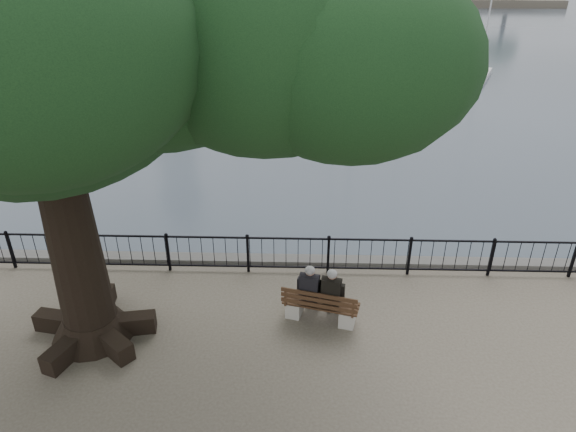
{
  "coord_description": "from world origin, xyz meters",
  "views": [
    {
      "loc": [
        0.32,
        -8.32,
        7.3
      ],
      "look_at": [
        0.0,
        2.5,
        1.6
      ],
      "focal_mm": 32.0,
      "sensor_mm": 36.0,
      "label": 1
    }
  ],
  "objects_px": {
    "bench": "(320,309)",
    "lion_monument": "(320,11)",
    "person_left": "(311,292)",
    "person_right": "(332,296)",
    "tree": "(84,24)"
  },
  "relations": [
    {
      "from": "bench",
      "to": "lion_monument",
      "type": "bearing_deg",
      "value": 88.56
    },
    {
      "from": "person_left",
      "to": "tree",
      "type": "distance_m",
      "value": 6.72
    },
    {
      "from": "bench",
      "to": "person_left",
      "type": "relative_size",
      "value": 1.25
    },
    {
      "from": "person_left",
      "to": "lion_monument",
      "type": "xyz_separation_m",
      "value": [
        1.45,
        49.14,
        0.64
      ]
    },
    {
      "from": "tree",
      "to": "lion_monument",
      "type": "bearing_deg",
      "value": 84.09
    },
    {
      "from": "person_right",
      "to": "tree",
      "type": "distance_m",
      "value": 6.97
    },
    {
      "from": "person_left",
      "to": "tree",
      "type": "height_order",
      "value": "tree"
    },
    {
      "from": "person_left",
      "to": "person_right",
      "type": "xyz_separation_m",
      "value": [
        0.46,
        -0.12,
        0.0
      ]
    },
    {
      "from": "person_right",
      "to": "tree",
      "type": "xyz_separation_m",
      "value": [
        -4.16,
        -0.53,
        5.57
      ]
    },
    {
      "from": "person_left",
      "to": "person_right",
      "type": "height_order",
      "value": "same"
    },
    {
      "from": "person_right",
      "to": "bench",
      "type": "bearing_deg",
      "value": -171.86
    },
    {
      "from": "bench",
      "to": "person_left",
      "type": "distance_m",
      "value": 0.42
    },
    {
      "from": "bench",
      "to": "lion_monument",
      "type": "height_order",
      "value": "lion_monument"
    },
    {
      "from": "bench",
      "to": "lion_monument",
      "type": "xyz_separation_m",
      "value": [
        1.24,
        49.29,
        0.98
      ]
    },
    {
      "from": "person_left",
      "to": "bench",
      "type": "bearing_deg",
      "value": -35.64
    }
  ]
}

